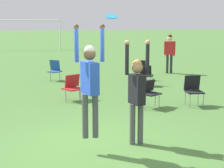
% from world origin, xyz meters
% --- Properties ---
extents(ground_plane, '(120.00, 120.00, 0.00)m').
position_xyz_m(ground_plane, '(0.00, 0.00, 0.00)').
color(ground_plane, '#4C7A38').
extents(person_jumping, '(0.60, 0.49, 2.23)m').
position_xyz_m(person_jumping, '(-0.18, -0.31, 1.52)').
color(person_jumping, '#4C4C51').
rests_on(person_jumping, ground_plane).
extents(person_defending, '(0.53, 0.43, 2.22)m').
position_xyz_m(person_defending, '(0.84, 0.06, 1.19)').
color(person_defending, '#4C4C51').
rests_on(person_defending, ground_plane).
extents(frisbee, '(0.24, 0.23, 0.10)m').
position_xyz_m(frisbee, '(0.28, -0.10, 2.69)').
color(frisbee, '#2D9EDB').
extents(camping_chair_0, '(0.67, 0.72, 0.83)m').
position_xyz_m(camping_chair_0, '(2.71, 7.84, 0.49)').
color(camping_chair_0, gray).
rests_on(camping_chair_0, ground_plane).
extents(camping_chair_1, '(0.74, 0.81, 0.82)m').
position_xyz_m(camping_chair_1, '(-0.30, 4.46, 0.47)').
color(camping_chair_1, gray).
rests_on(camping_chair_1, ground_plane).
extents(camping_chair_2, '(0.63, 0.69, 0.85)m').
position_xyz_m(camping_chair_2, '(-0.85, 8.29, 0.49)').
color(camping_chair_2, gray).
rests_on(camping_chair_2, ground_plane).
extents(camping_chair_3, '(0.60, 0.64, 0.78)m').
position_xyz_m(camping_chair_3, '(2.66, 6.58, 0.47)').
color(camping_chair_3, gray).
rests_on(camping_chair_3, ground_plane).
extents(camping_chair_4, '(0.49, 0.53, 0.92)m').
position_xyz_m(camping_chair_4, '(3.29, 3.20, 0.54)').
color(camping_chair_4, gray).
rests_on(camping_chair_4, ground_plane).
extents(camping_chair_5, '(0.70, 0.77, 0.80)m').
position_xyz_m(camping_chair_5, '(1.91, 3.15, 0.50)').
color(camping_chair_5, gray).
rests_on(camping_chair_5, ground_plane).
extents(person_spectator_near, '(0.57, 0.35, 1.81)m').
position_xyz_m(person_spectator_near, '(4.48, 9.47, 1.10)').
color(person_spectator_near, '#2D2D38').
rests_on(person_spectator_near, ground_plane).
extents(soccer_goal, '(7.10, 0.10, 2.35)m').
position_xyz_m(soccer_goal, '(-3.89, 23.10, 1.84)').
color(soccer_goal, white).
rests_on(soccer_goal, ground_plane).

